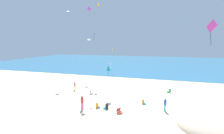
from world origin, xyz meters
The scene contains 21 objects.
ground_plane centered at (0.00, 10.00, 0.00)m, with size 120.00×120.00×0.00m, color beige.
ocean_water centered at (0.00, 51.80, 0.03)m, with size 120.00×60.00×0.05m, color teal.
beach_chair_far_left centered at (1.77, 3.87, 0.26)m, with size 0.81×0.80×0.61m.
beach_chair_mid_beach centered at (7.91, 13.07, 0.28)m, with size 0.84×0.81×0.64m.
person_0 centered at (-7.40, 10.15, 0.82)m, with size 0.32×0.32×1.42m.
person_2 centered at (-3.95, 8.87, 0.24)m, with size 0.56×0.55×0.65m.
person_3 centered at (0.04, 4.53, 0.29)m, with size 0.67×0.45×0.78m.
person_4 centered at (-1.13, 4.48, 0.26)m, with size 0.62×0.45×0.70m.
person_5 centered at (-2.73, 3.63, 0.97)m, with size 0.36×0.36×1.68m.
person_6 centered at (6.81, 5.87, 0.88)m, with size 0.40×0.40×1.52m.
person_7 centered at (4.23, 7.31, 0.25)m, with size 0.61×0.49×0.68m.
kite_teal centered at (-0.92, 8.47, 4.39)m, with size 0.85×0.83×1.53m.
kite_magenta centered at (9.80, 2.55, 9.24)m, with size 0.55×0.97×2.08m.
kite_blue centered at (-11.71, 16.00, 14.17)m, with size 0.53×0.71×1.04m.
kite_purple centered at (-4.59, 10.41, 13.06)m, with size 0.69×0.32×1.50m.
kite_orange centered at (-6.32, 18.66, 15.93)m, with size 0.95×0.91×1.25m.
kite_white centered at (-8.01, 17.61, 8.71)m, with size 0.84×0.80×1.46m.
kite_black centered at (-3.56, 9.75, 9.30)m, with size 0.35×0.41×1.00m.
kite_yellow centered at (-5.37, 26.77, 6.54)m, with size 0.56×0.66×1.23m.
kite_pink centered at (-2.32, 14.23, 4.16)m, with size 0.40×0.44×1.33m.
kite_green centered at (-10.04, 25.93, 15.76)m, with size 0.16×0.51×1.55m.
Camera 1 is at (5.37, -11.88, 7.87)m, focal length 24.13 mm.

